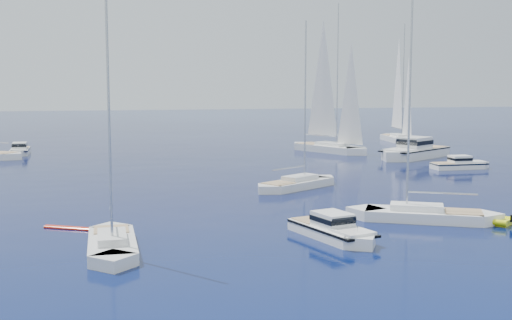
{
  "coord_description": "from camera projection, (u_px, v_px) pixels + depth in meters",
  "views": [
    {
      "loc": [
        -16.19,
        -31.06,
        9.03
      ],
      "look_at": [
        -2.65,
        25.74,
        2.2
      ],
      "focal_mm": 45.62,
      "sensor_mm": 36.0,
      "label": 1
    }
  ],
  "objects": [
    {
      "name": "ground",
      "position": [
        415.0,
        254.0,
        34.79
      ],
      "size": [
        400.0,
        400.0,
        0.0
      ],
      "primitive_type": "plane",
      "color": "#091D56",
      "rests_on": "ground"
    },
    {
      "name": "motor_cruiser_near",
      "position": [
        334.0,
        239.0,
        38.21
      ],
      "size": [
        4.18,
        7.82,
        1.96
      ],
      "primitive_type": null,
      "rotation": [
        0.0,
        0.0,
        3.41
      ],
      "color": "white",
      "rests_on": "ground"
    },
    {
      "name": "motor_cruiser_far_r",
      "position": [
        461.0,
        169.0,
        69.7
      ],
      "size": [
        7.02,
        2.23,
        1.83
      ],
      "primitive_type": null,
      "rotation": [
        0.0,
        0.0,
        4.7
      ],
      "color": "white",
      "rests_on": "ground"
    },
    {
      "name": "motor_cruiser_distant",
      "position": [
        413.0,
        158.0,
        79.72
      ],
      "size": [
        12.68,
        10.01,
        3.3
      ],
      "primitive_type": null,
      "rotation": [
        0.0,
        0.0,
        2.14
      ],
      "color": "silver",
      "rests_on": "ground"
    },
    {
      "name": "motor_cruiser_horizon",
      "position": [
        20.0,
        154.0,
        84.11
      ],
      "size": [
        2.56,
        7.54,
        1.96
      ],
      "primitive_type": null,
      "rotation": [
        0.0,
        0.0,
        3.18
      ],
      "color": "silver",
      "rests_on": "ground"
    },
    {
      "name": "sailboat_fore",
      "position": [
        112.0,
        250.0,
        35.48
      ],
      "size": [
        2.54,
        9.73,
        14.3
      ],
      "primitive_type": null,
      "rotation": [
        0.0,
        0.0,
        3.14
      ],
      "color": "silver",
      "rests_on": "ground"
    },
    {
      "name": "sailboat_mid_r",
      "position": [
        423.0,
        221.0,
        43.23
      ],
      "size": [
        10.78,
        7.39,
        15.73
      ],
      "primitive_type": null,
      "rotation": [
        0.0,
        0.0,
        1.09
      ],
      "color": "white",
      "rests_on": "ground"
    },
    {
      "name": "sailboat_centre",
      "position": [
        297.0,
        188.0,
        56.83
      ],
      "size": [
        10.01,
        7.81,
        15.02
      ],
      "primitive_type": null,
      "rotation": [
        0.0,
        0.0,
        5.29
      ],
      "color": "silver",
      "rests_on": "ground"
    },
    {
      "name": "sailboat_sails_r",
      "position": [
        329.0,
        152.0,
        87.18
      ],
      "size": [
        9.43,
        13.85,
        20.19
      ],
      "primitive_type": null,
      "rotation": [
        0.0,
        0.0,
        3.61
      ],
      "color": "white",
      "rests_on": "ground"
    },
    {
      "name": "sailboat_sails_far",
      "position": [
        399.0,
        142.0,
        102.57
      ],
      "size": [
        4.82,
        13.17,
        18.92
      ],
      "primitive_type": null,
      "rotation": [
        0.0,
        0.0,
        3.03
      ],
      "color": "silver",
      "rests_on": "ground"
    },
    {
      "name": "tender_yellow",
      "position": [
        481.0,
        222.0,
        42.72
      ],
      "size": [
        4.15,
        4.49,
        0.95
      ],
      "primitive_type": null,
      "rotation": [
        0.0,
        0.0,
        0.65
      ],
      "color": "#E7F10E",
      "rests_on": "ground"
    },
    {
      "name": "kayak_orange",
      "position": [
        69.0,
        229.0,
        40.77
      ],
      "size": [
        3.11,
        2.07,
        0.3
      ],
      "primitive_type": null,
      "rotation": [
        0.0,
        0.0,
        1.06
      ],
      "color": "red",
      "rests_on": "ground"
    }
  ]
}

